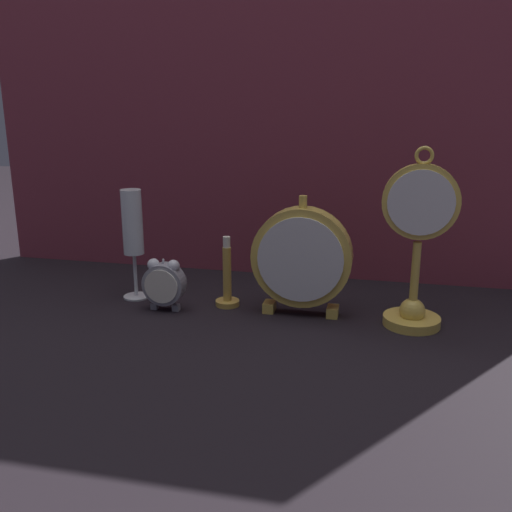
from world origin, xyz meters
TOP-DOWN VIEW (x-y plane):
  - ground_plane at (0.00, 0.00)m, footprint 4.00×4.00m
  - fabric_backdrop_drape at (0.00, 0.33)m, footprint 1.29×0.01m
  - pocket_watch_on_stand at (0.27, 0.08)m, footprint 0.12×0.10m
  - alarm_clock_twin_bell at (-0.17, 0.06)m, footprint 0.08×0.03m
  - mantel_clock_silver at (0.08, 0.09)m, footprint 0.18×0.04m
  - champagne_flute at (-0.24, 0.11)m, footprint 0.05×0.05m
  - brass_candlestick at (-0.06, 0.11)m, footprint 0.04×0.04m

SIDE VIEW (x-z plane):
  - ground_plane at x=0.00m, z-range 0.00..0.00m
  - brass_candlestick at x=-0.06m, z-range -0.02..0.11m
  - alarm_clock_twin_bell at x=-0.17m, z-range 0.01..0.10m
  - mantel_clock_silver at x=0.08m, z-range 0.00..0.21m
  - pocket_watch_on_stand at x=0.27m, z-range -0.02..0.28m
  - champagne_flute at x=-0.24m, z-range 0.03..0.24m
  - fabric_backdrop_drape at x=0.00m, z-range 0.00..0.80m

